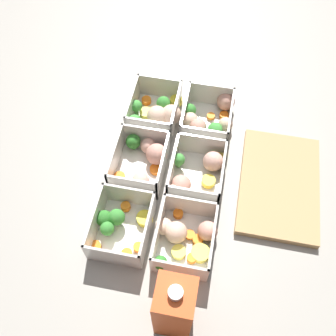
# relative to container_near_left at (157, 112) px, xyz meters

# --- Properties ---
(ground_plane) EXTENTS (4.00, 4.00, 0.00)m
(ground_plane) POSITION_rel_container_near_left_xyz_m (0.16, 0.06, -0.03)
(ground_plane) COLOR gray
(container_near_left) EXTENTS (0.15, 0.14, 0.07)m
(container_near_left) POSITION_rel_container_near_left_xyz_m (0.00, 0.00, 0.00)
(container_near_left) COLOR silver
(container_near_left) RESTS_ON ground_plane
(container_near_center) EXTENTS (0.16, 0.13, 0.07)m
(container_near_center) POSITION_rel_container_near_left_xyz_m (0.15, -0.00, -0.00)
(container_near_center) COLOR silver
(container_near_center) RESTS_ON ground_plane
(container_near_right) EXTENTS (0.15, 0.13, 0.07)m
(container_near_right) POSITION_rel_container_near_left_xyz_m (0.32, -0.01, -0.00)
(container_near_right) COLOR silver
(container_near_right) RESTS_ON ground_plane
(container_far_left) EXTENTS (0.16, 0.14, 0.07)m
(container_far_left) POSITION_rel_container_near_left_xyz_m (-0.01, 0.13, -0.00)
(container_far_left) COLOR silver
(container_far_left) RESTS_ON ground_plane
(container_far_center) EXTENTS (0.18, 0.14, 0.07)m
(container_far_center) POSITION_rel_container_near_left_xyz_m (0.16, 0.13, -0.00)
(container_far_center) COLOR silver
(container_far_center) RESTS_ON ground_plane
(container_far_right) EXTENTS (0.15, 0.14, 0.07)m
(container_far_right) POSITION_rel_container_near_left_xyz_m (0.32, 0.13, -0.00)
(container_far_right) COLOR silver
(container_far_right) RESTS_ON ground_plane
(juice_carton) EXTENTS (0.07, 0.07, 0.20)m
(juice_carton) POSITION_rel_container_near_left_xyz_m (0.48, 0.14, 0.07)
(juice_carton) COLOR #D14C1E
(juice_carton) RESTS_ON ground_plane
(cutting_board) EXTENTS (0.28, 0.18, 0.02)m
(cutting_board) POSITION_rel_container_near_left_xyz_m (0.14, 0.32, -0.02)
(cutting_board) COLOR tan
(cutting_board) RESTS_ON ground_plane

